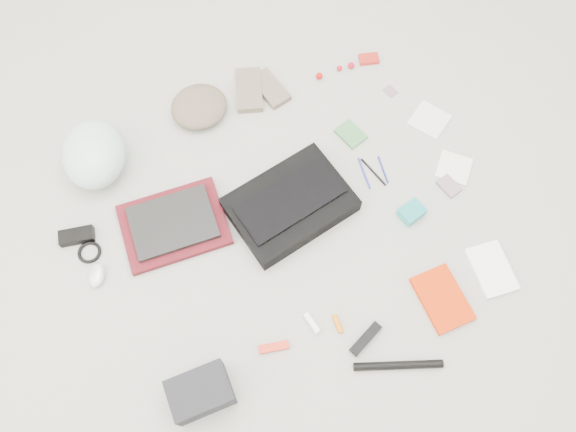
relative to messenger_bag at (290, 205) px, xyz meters
name	(u,v)px	position (x,y,z in m)	size (l,w,h in m)	color
ground_plane	(288,221)	(-0.03, -0.05, -0.04)	(4.00, 4.00, 0.00)	gray
messenger_bag	(290,205)	(0.00, 0.00, 0.00)	(0.43, 0.31, 0.07)	black
bag_flap	(290,200)	(0.00, 0.00, 0.04)	(0.39, 0.18, 0.01)	black
laptop_sleeve	(174,225)	(-0.43, 0.10, -0.02)	(0.38, 0.28, 0.03)	#571018
laptop	(173,222)	(-0.43, 0.10, 0.00)	(0.30, 0.22, 0.02)	black
bike_helmet	(94,154)	(-0.61, 0.46, 0.05)	(0.24, 0.29, 0.18)	silver
beanie	(199,107)	(-0.17, 0.54, 0.00)	(0.23, 0.22, 0.08)	brown
mitten_left	(249,90)	(0.05, 0.56, -0.02)	(0.10, 0.21, 0.03)	#6F6250
mitten_right	(270,89)	(0.14, 0.53, -0.02)	(0.09, 0.18, 0.03)	#735E52
power_brick	(77,236)	(-0.77, 0.20, -0.02)	(0.12, 0.06, 0.03)	black
cable_coil	(89,252)	(-0.74, 0.12, -0.03)	(0.09, 0.09, 0.01)	black
mouse	(97,275)	(-0.74, 0.02, -0.02)	(0.06, 0.09, 0.04)	silver
camera_bag	(201,392)	(-0.53, -0.51, 0.03)	(0.19, 0.14, 0.13)	#212227
multitool	(274,347)	(-0.26, -0.46, -0.03)	(0.10, 0.03, 0.02)	red
toiletry_tube_white	(312,323)	(-0.10, -0.43, -0.02)	(0.02, 0.02, 0.08)	white
toiletry_tube_orange	(338,324)	(-0.02, -0.47, -0.03)	(0.02, 0.02, 0.06)	orange
u_lock	(366,339)	(0.04, -0.56, -0.02)	(0.13, 0.03, 0.03)	black
bike_pump	(398,365)	(0.10, -0.68, -0.02)	(0.03, 0.03, 0.30)	black
book_red	(442,299)	(0.35, -0.54, -0.02)	(0.15, 0.22, 0.02)	red
book_white	(492,269)	(0.57, -0.51, -0.03)	(0.13, 0.19, 0.02)	white
notepad	(351,134)	(0.35, 0.20, -0.03)	(0.08, 0.11, 0.01)	#3C7542
pen_blue	(364,173)	(0.32, 0.02, -0.03)	(0.01, 0.01, 0.14)	#27309D
pen_black	(373,172)	(0.36, 0.01, -0.03)	(0.01, 0.01, 0.15)	black
pen_navy	(383,170)	(0.40, 0.01, -0.03)	(0.01, 0.01, 0.12)	navy
accordion_wallet	(411,212)	(0.41, -0.20, -0.01)	(0.09, 0.07, 0.04)	teal
card_deck	(449,186)	(0.60, -0.16, -0.03)	(0.06, 0.08, 0.02)	gray
napkin_top	(429,120)	(0.68, 0.14, -0.03)	(0.14, 0.14, 0.01)	silver
napkin_bottom	(454,168)	(0.66, -0.09, -0.03)	(0.12, 0.12, 0.01)	white
lollipop_a	(319,76)	(0.35, 0.51, -0.02)	(0.03, 0.03, 0.03)	#B50C07
lollipop_b	(339,68)	(0.45, 0.51, -0.02)	(0.02, 0.02, 0.02)	red
lollipop_c	(351,65)	(0.50, 0.50, -0.02)	(0.03, 0.03, 0.03)	red
altoids_tin	(369,59)	(0.58, 0.51, -0.03)	(0.08, 0.05, 0.02)	red
stamp_sheet	(390,91)	(0.60, 0.33, -0.03)	(0.04, 0.05, 0.00)	gray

